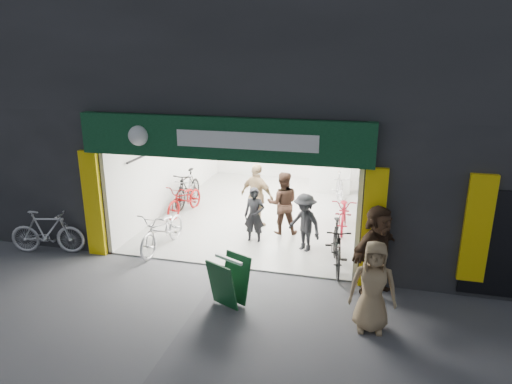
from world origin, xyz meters
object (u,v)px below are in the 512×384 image
at_px(bike_left_front, 163,230).
at_px(pedestrian_near, 373,287).
at_px(sandwich_board, 229,280).
at_px(bike_right_front, 337,246).
at_px(parked_bike, 47,232).

relative_size(bike_left_front, pedestrian_near, 1.19).
height_order(bike_left_front, pedestrian_near, pedestrian_near).
bearing_deg(sandwich_board, bike_right_front, 72.74).
height_order(parked_bike, pedestrian_near, pedestrian_near).
relative_size(bike_right_front, pedestrian_near, 1.10).
xyz_separation_m(parked_bike, sandwich_board, (5.06, -1.22, -0.01)).
bearing_deg(pedestrian_near, sandwich_board, 173.24).
bearing_deg(sandwich_board, pedestrian_near, 21.49).
bearing_deg(bike_right_front, bike_left_front, 171.71).
distance_m(bike_left_front, pedestrian_near, 5.59).
bearing_deg(bike_left_front, pedestrian_near, -19.13).
distance_m(bike_right_front, sandwich_board, 2.85).
height_order(parked_bike, sandwich_board, parked_bike).
bearing_deg(parked_bike, bike_right_front, -95.20).
height_order(pedestrian_near, sandwich_board, pedestrian_near).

